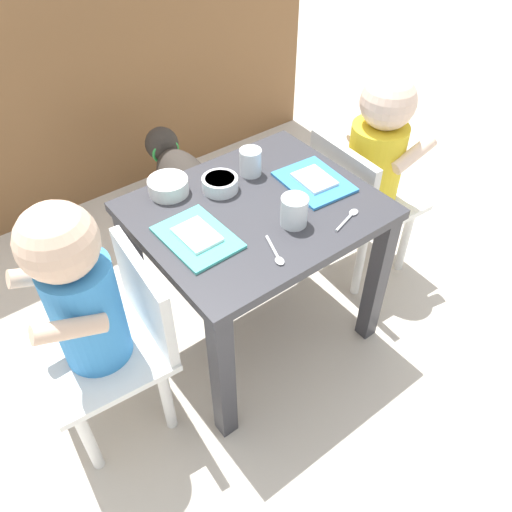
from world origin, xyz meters
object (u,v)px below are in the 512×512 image
spoon_by_left_tray (349,217)px  water_cup_right (294,213)px  dog (183,180)px  water_cup_left (251,164)px  seated_child_right (374,158)px  food_tray_right (314,181)px  seated_child_left (88,303)px  cereal_bowl_right_side (168,186)px  veggie_bowl_far (220,183)px  spoon_by_right_tray (276,253)px  food_tray_left (197,237)px  dining_table (256,235)px

spoon_by_left_tray → water_cup_right: bearing=150.1°
dog → water_cup_left: 0.52m
water_cup_left → seated_child_right: bearing=-14.8°
food_tray_right → water_cup_left: 0.17m
seated_child_left → food_tray_right: (0.63, -0.00, 0.04)m
cereal_bowl_right_side → spoon_by_left_tray: cereal_bowl_right_side is taller
dog → veggie_bowl_far: veggie_bowl_far is taller
veggie_bowl_far → spoon_by_left_tray: size_ratio=0.93×
cereal_bowl_right_side → food_tray_right: bearing=-31.1°
dog → spoon_by_right_tray: bearing=-103.4°
seated_child_right → food_tray_left: bearing=-176.7°
seated_child_right → spoon_by_left_tray: bearing=-147.5°
food_tray_right → food_tray_left: bearing=180.0°
water_cup_left → cereal_bowl_right_side: water_cup_left is taller
seated_child_left → veggie_bowl_far: (0.42, 0.12, 0.06)m
veggie_bowl_far → food_tray_right: bearing=-30.7°
seated_child_right → spoon_by_left_tray: (-0.30, -0.19, 0.05)m
food_tray_left → spoon_by_right_tray: food_tray_left is taller
dining_table → water_cup_left: bearing=58.2°
food_tray_left → spoon_by_right_tray: bearing=-53.9°
cereal_bowl_right_side → spoon_by_right_tray: bearing=-78.5°
spoon_by_left_tray → seated_child_left: bearing=164.8°
spoon_by_right_tray → water_cup_left: bearing=62.9°
spoon_by_right_tray → dog: bearing=76.6°
dining_table → seated_child_right: bearing=2.9°
seated_child_left → water_cup_left: size_ratio=9.88×
spoon_by_left_tray → veggie_bowl_far: bearing=122.1°
food_tray_right → water_cup_left: water_cup_left is taller
seated_child_right → water_cup_left: bearing=165.2°
dining_table → food_tray_left: food_tray_left is taller
water_cup_left → water_cup_right: (-0.04, -0.23, 0.00)m
seated_child_right → dog: seated_child_right is taller
seated_child_right → dog: (-0.35, 0.53, -0.22)m
seated_child_right → food_tray_left: size_ratio=3.47×
dog → food_tray_left: size_ratio=2.47×
dining_table → spoon_by_left_tray: size_ratio=5.85×
dog → water_cup_left: size_ratio=6.82×
cereal_bowl_right_side → food_tray_left: bearing=-101.5°
dog → water_cup_left: water_cup_left is taller
seated_child_left → veggie_bowl_far: seated_child_left is taller
seated_child_left → food_tray_left: (0.27, -0.00, 0.04)m
water_cup_right → dining_table: bearing=106.6°
dog → veggie_bowl_far: bearing=-106.4°
seated_child_left → food_tray_right: 0.63m
seated_child_left → spoon_by_left_tray: size_ratio=7.07×
spoon_by_right_tray → veggie_bowl_far: bearing=81.6°
dining_table → cereal_bowl_right_side: 0.25m
water_cup_right → veggie_bowl_far: size_ratio=0.80×
cereal_bowl_right_side → spoon_by_right_tray: size_ratio=1.03×
seated_child_left → food_tray_left: seated_child_left is taller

